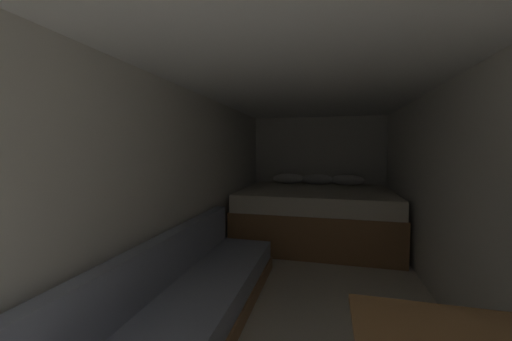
{
  "coord_description": "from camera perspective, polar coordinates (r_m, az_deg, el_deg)",
  "views": [
    {
      "loc": [
        0.18,
        -0.42,
        1.38
      ],
      "look_at": [
        -0.54,
        2.5,
        1.17
      ],
      "focal_mm": 20.46,
      "sensor_mm": 36.0,
      "label": 1
    }
  ],
  "objects": [
    {
      "name": "ground_plane",
      "position": [
        2.99,
        9.76,
        -23.56
      ],
      "size": [
        7.41,
        7.41,
        0.0
      ],
      "primitive_type": "plane",
      "color": "beige"
    },
    {
      "name": "wall_back",
      "position": [
        5.39,
        12.01,
        -0.27
      ],
      "size": [
        2.41,
        0.05,
        1.97
      ],
      "primitive_type": "cube",
      "color": "silver",
      "rests_on": "ground"
    },
    {
      "name": "wall_left",
      "position": [
        3.0,
        -13.13,
        -3.68
      ],
      "size": [
        0.05,
        5.41,
        1.97
      ],
      "primitive_type": "cube",
      "color": "silver",
      "rests_on": "ground"
    },
    {
      "name": "wall_right",
      "position": [
        2.86,
        34.43,
        -4.67
      ],
      "size": [
        0.05,
        5.41,
        1.97
      ],
      "primitive_type": "cube",
      "color": "silver",
      "rests_on": "ground"
    },
    {
      "name": "ceiling_slab",
      "position": [
        2.72,
        10.29,
        16.99
      ],
      "size": [
        2.41,
        5.41,
        0.05
      ],
      "primitive_type": "cube",
      "color": "white",
      "rests_on": "wall_left"
    },
    {
      "name": "bed",
      "position": [
        4.56,
        11.5,
        -8.4
      ],
      "size": [
        2.19,
        1.74,
        0.97
      ],
      "color": "olive",
      "rests_on": "ground"
    },
    {
      "name": "sofa_left",
      "position": [
        2.42,
        -14.12,
        -24.82
      ],
      "size": [
        0.7,
        2.85,
        0.7
      ],
      "color": "#9E7247",
      "rests_on": "ground"
    }
  ]
}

